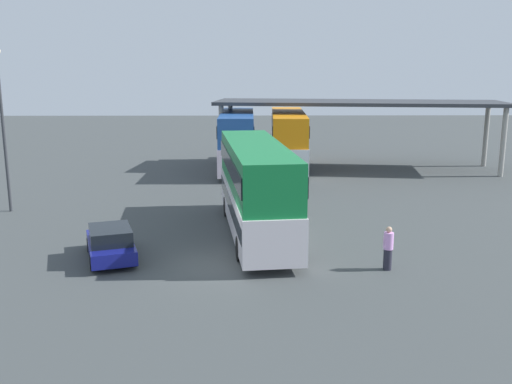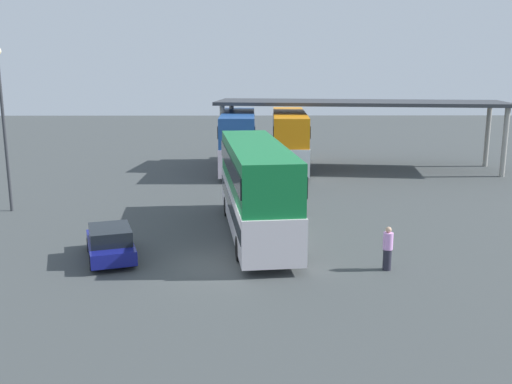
{
  "view_description": "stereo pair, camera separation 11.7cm",
  "coord_description": "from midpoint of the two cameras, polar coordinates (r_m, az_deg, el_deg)",
  "views": [
    {
      "loc": [
        1.19,
        -20.94,
        7.55
      ],
      "look_at": [
        1.49,
        4.21,
        2.0
      ],
      "focal_mm": 39.82,
      "sensor_mm": 36.0,
      "label": 1
    },
    {
      "loc": [
        1.31,
        -20.94,
        7.55
      ],
      "look_at": [
        1.49,
        4.21,
        2.0
      ],
      "focal_mm": 39.82,
      "sensor_mm": 36.0,
      "label": 2
    }
  ],
  "objects": [
    {
      "name": "pedestrian_waiting",
      "position": [
        22.1,
        13.23,
        -5.55
      ],
      "size": [
        0.38,
        0.38,
        1.7
      ],
      "rotation": [
        0.0,
        0.0,
        0.11
      ],
      "color": "#262633",
      "rests_on": "ground_plane"
    },
    {
      "name": "double_decker_main",
      "position": [
        25.7,
        0.13,
        0.66
      ],
      "size": [
        3.68,
        11.55,
        4.2
      ],
      "rotation": [
        0.0,
        0.0,
        1.68
      ],
      "color": "silver",
      "rests_on": "ground_plane"
    },
    {
      "name": "double_decker_near_canopy",
      "position": [
        42.24,
        -1.71,
        5.36
      ],
      "size": [
        2.49,
        10.52,
        4.28
      ],
      "rotation": [
        0.0,
        0.0,
        1.57
      ],
      "color": "silver",
      "rests_on": "ground_plane"
    },
    {
      "name": "parked_hatchback",
      "position": [
        23.49,
        -14.28,
        -4.98
      ],
      "size": [
        2.78,
        4.09,
        1.35
      ],
      "rotation": [
        0.0,
        0.0,
        1.89
      ],
      "color": "navy",
      "rests_on": "ground_plane"
    },
    {
      "name": "lamppost_tall",
      "position": [
        32.36,
        -24.02,
        7.43
      ],
      "size": [
        0.44,
        0.44,
        8.56
      ],
      "color": "#33353A",
      "rests_on": "ground_plane"
    },
    {
      "name": "double_decker_mid_row",
      "position": [
        43.09,
        3.43,
        5.46
      ],
      "size": [
        2.85,
        11.48,
        4.25
      ],
      "rotation": [
        0.0,
        0.0,
        1.54
      ],
      "color": "silver",
      "rests_on": "ground_plane"
    },
    {
      "name": "depot_canopy",
      "position": [
        43.36,
        10.4,
        8.54
      ],
      "size": [
        21.65,
        8.06,
        5.08
      ],
      "rotation": [
        0.0,
        0.0,
        -0.12
      ],
      "color": "#33353A",
      "rests_on": "ground_plane"
    },
    {
      "name": "ground_plane",
      "position": [
        22.29,
        -3.64,
        -7.38
      ],
      "size": [
        140.0,
        140.0,
        0.0
      ],
      "primitive_type": "plane",
      "color": "#3F4344"
    }
  ]
}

